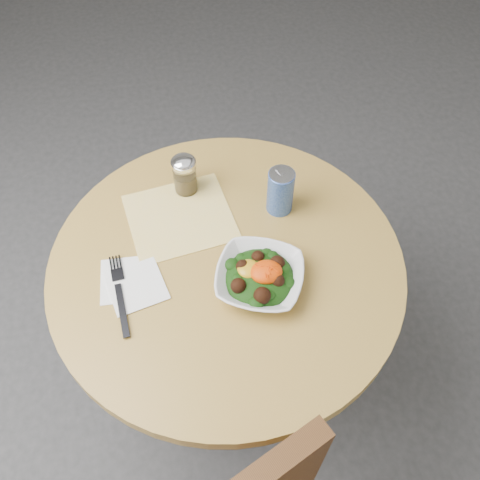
% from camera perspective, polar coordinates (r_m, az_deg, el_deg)
% --- Properties ---
extents(ground, '(6.00, 6.00, 0.00)m').
position_cam_1_polar(ground, '(2.01, -1.02, -14.29)').
color(ground, '#303033').
rests_on(ground, ground).
extents(table, '(0.90, 0.90, 0.75)m').
position_cam_1_polar(table, '(1.52, -1.33, -6.42)').
color(table, black).
rests_on(table, ground).
extents(cloth_napkin, '(0.30, 0.28, 0.00)m').
position_cam_1_polar(cloth_napkin, '(1.44, -6.41, 2.43)').
color(cloth_napkin, '#DAA30B').
rests_on(cloth_napkin, table).
extents(paper_napkins, '(0.17, 0.17, 0.00)m').
position_cam_1_polar(paper_napkins, '(1.34, -11.45, -4.49)').
color(paper_napkins, white).
rests_on(paper_napkins, table).
extents(salad_bowl, '(0.28, 0.28, 0.08)m').
position_cam_1_polar(salad_bowl, '(1.29, 2.10, -3.97)').
color(salad_bowl, silver).
rests_on(salad_bowl, table).
extents(fork, '(0.04, 0.23, 0.00)m').
position_cam_1_polar(fork, '(1.32, -12.72, -5.43)').
color(fork, black).
rests_on(fork, table).
extents(spice_shaker, '(0.07, 0.07, 0.12)m').
position_cam_1_polar(spice_shaker, '(1.46, -5.92, 6.96)').
color(spice_shaker, silver).
rests_on(spice_shaker, table).
extents(beverage_can, '(0.07, 0.07, 0.14)m').
position_cam_1_polar(beverage_can, '(1.41, 4.33, 5.22)').
color(beverage_can, navy).
rests_on(beverage_can, table).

